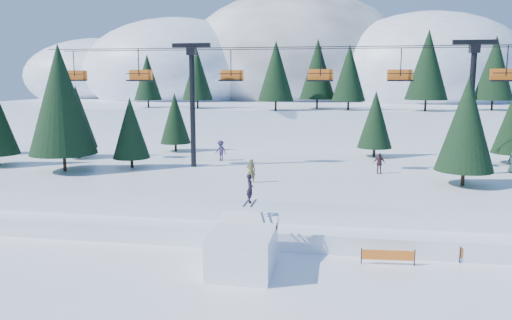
% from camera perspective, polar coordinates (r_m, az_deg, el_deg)
% --- Properties ---
extents(ground, '(160.00, 160.00, 0.00)m').
position_cam_1_polar(ground, '(24.65, 1.44, -14.40)').
color(ground, white).
rests_on(ground, ground).
extents(mid_shelf, '(70.00, 22.00, 2.50)m').
position_cam_1_polar(mid_shelf, '(41.40, 4.95, -2.81)').
color(mid_shelf, white).
rests_on(mid_shelf, ground).
extents(berm, '(70.00, 6.00, 1.10)m').
position_cam_1_polar(berm, '(31.92, 3.48, -7.77)').
color(berm, white).
rests_on(berm, ground).
extents(mountain_ridge, '(119.00, 61.02, 26.46)m').
position_cam_1_polar(mountain_ridge, '(96.06, 4.65, 9.10)').
color(mountain_ridge, white).
rests_on(mountain_ridge, ground).
extents(jump_kicker, '(3.18, 4.39, 4.83)m').
position_cam_1_polar(jump_kicker, '(26.28, -1.47, -10.10)').
color(jump_kicker, white).
rests_on(jump_kicker, ground).
extents(chairlift, '(46.16, 3.21, 10.28)m').
position_cam_1_polar(chairlift, '(40.48, 6.18, 8.41)').
color(chairlift, black).
rests_on(chairlift, mid_shelf).
extents(conifer_stand, '(63.24, 16.50, 10.14)m').
position_cam_1_polar(conifer_stand, '(40.18, 8.57, 4.98)').
color(conifer_stand, black).
rests_on(conifer_stand, mid_shelf).
extents(distant_skiers, '(25.42, 9.92, 1.85)m').
position_cam_1_polar(distant_skiers, '(41.87, 7.07, 0.26)').
color(distant_skiers, '#46222D').
rests_on(distant_skiers, mid_shelf).
extents(banner_near, '(2.85, 0.25, 0.90)m').
position_cam_1_polar(banner_near, '(28.11, 14.85, -10.49)').
color(banner_near, black).
rests_on(banner_near, ground).
extents(banner_far, '(2.61, 1.21, 0.90)m').
position_cam_1_polar(banner_far, '(30.47, 24.44, -9.47)').
color(banner_far, black).
rests_on(banner_far, ground).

